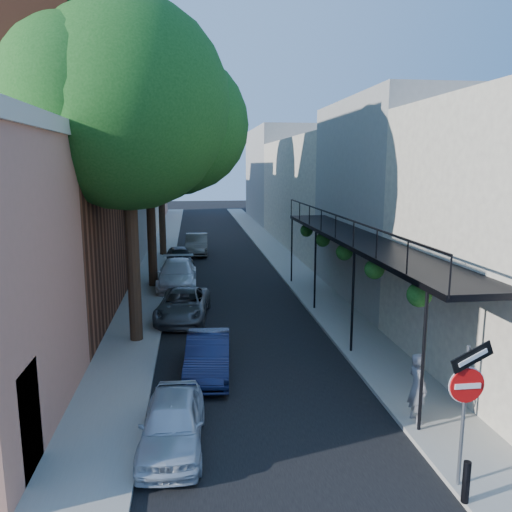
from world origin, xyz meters
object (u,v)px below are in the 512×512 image
object	(u,v)px
oak_mid	(157,145)
parked_car_d	(177,274)
sign_post	(467,391)
oak_near	(141,111)
bollard	(466,482)
pedestrian	(417,387)
parked_car_f	(197,244)
parked_car_a	(173,423)
oak_far	(166,132)
parked_car_c	(183,305)
parked_car_e	(180,257)
parked_car_b	(208,355)

from	to	relation	value
oak_mid	parked_car_d	world-z (taller)	oak_mid
sign_post	oak_mid	world-z (taller)	oak_mid
oak_near	bollard	bearing A→B (deg)	-56.88
oak_mid	parked_car_d	size ratio (longest dim) A/B	2.16
pedestrian	parked_car_d	bearing A→B (deg)	16.38
parked_car_f	oak_mid	bearing A→B (deg)	-99.84
parked_car_a	oak_far	bearing A→B (deg)	95.28
oak_mid	parked_car_c	world-z (taller)	oak_mid
parked_car_c	parked_car_a	bearing A→B (deg)	-84.44
sign_post	oak_near	bearing A→B (deg)	125.09
sign_post	parked_car_a	distance (m)	6.07
parked_car_c	bollard	bearing A→B (deg)	-60.46
parked_car_c	parked_car_d	bearing A→B (deg)	100.21
parked_car_d	parked_car_e	world-z (taller)	parked_car_d
oak_mid	parked_car_e	bearing A→B (deg)	80.50
sign_post	oak_mid	distance (m)	19.14
parked_car_a	parked_car_b	size ratio (longest dim) A/B	0.93
sign_post	parked_car_b	distance (m)	7.68
parked_car_d	parked_car_b	bearing A→B (deg)	-83.22
parked_car_b	pedestrian	bearing A→B (deg)	-32.43
oak_near	oak_far	size ratio (longest dim) A/B	0.96
parked_car_c	oak_far	bearing A→B (deg)	100.50
parked_car_d	pedestrian	size ratio (longest dim) A/B	2.79
parked_car_e	parked_car_f	xyz separation A→B (m)	(1.08, 4.24, 0.09)
oak_near	parked_car_b	bearing A→B (deg)	-59.06
sign_post	parked_car_d	world-z (taller)	sign_post
oak_near	parked_car_d	distance (m)	10.49
oak_near	parked_car_b	distance (m)	8.23
oak_far	parked_car_a	distance (m)	25.29
oak_far	parked_car_f	size ratio (longest dim) A/B	2.78
oak_near	parked_car_b	xyz separation A→B (m)	(1.97, -3.28, -7.29)
bollard	parked_car_f	xyz separation A→B (m)	(-4.52, 26.86, 0.18)
oak_far	parked_car_d	distance (m)	12.11
bollard	oak_mid	bearing A→B (deg)	109.90
parked_car_d	parked_car_f	bearing A→B (deg)	83.99
sign_post	pedestrian	distance (m)	2.65
parked_car_f	pedestrian	bearing A→B (deg)	-76.49
parked_car_e	parked_car_f	bearing A→B (deg)	68.92
parked_car_e	parked_car_a	bearing A→B (deg)	-95.90
parked_car_b	parked_car_d	distance (m)	10.94
oak_far	parked_car_e	world-z (taller)	oak_far
oak_far	parked_car_c	xyz separation A→B (m)	(1.14, -14.75, -7.67)
parked_car_c	parked_car_f	size ratio (longest dim) A/B	0.98
sign_post	parked_car_c	bearing A→B (deg)	114.96
bollard	parked_car_e	distance (m)	23.31
parked_car_b	parked_car_e	distance (m)	16.19
parked_car_b	oak_far	bearing A→B (deg)	99.85
sign_post	oak_far	distance (m)	27.80
oak_far	parked_car_d	xyz separation A→B (m)	(0.75, -9.42, -7.57)
sign_post	oak_mid	xyz separation A→B (m)	(-6.58, 17.26, 5.02)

